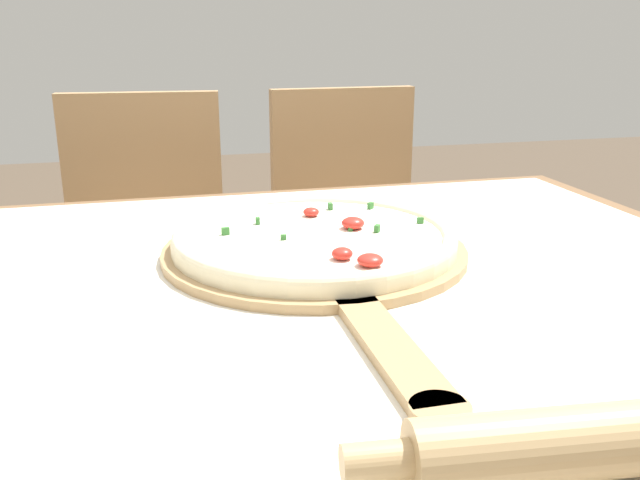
% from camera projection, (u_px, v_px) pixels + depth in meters
% --- Properties ---
extents(dining_table, '(1.15, 1.00, 0.74)m').
position_uv_depth(dining_table, '(344.00, 362.00, 0.86)').
color(dining_table, brown).
rests_on(dining_table, ground_plane).
extents(towel_cloth, '(1.07, 0.92, 0.00)m').
position_uv_depth(towel_cloth, '(345.00, 280.00, 0.82)').
color(towel_cloth, white).
rests_on(towel_cloth, dining_table).
extents(pizza_peel, '(0.40, 0.64, 0.01)m').
position_uv_depth(pizza_peel, '(319.00, 256.00, 0.88)').
color(pizza_peel, tan).
rests_on(pizza_peel, towel_cloth).
extents(pizza, '(0.38, 0.38, 0.03)m').
position_uv_depth(pizza, '(315.00, 237.00, 0.90)').
color(pizza, beige).
rests_on(pizza, pizza_peel).
extents(rolling_pin, '(0.40, 0.08, 0.05)m').
position_uv_depth(rolling_pin, '(628.00, 438.00, 0.46)').
color(rolling_pin, tan).
rests_on(rolling_pin, towel_cloth).
extents(chair_left, '(0.43, 0.43, 0.89)m').
position_uv_depth(chair_left, '(147.00, 253.00, 1.63)').
color(chair_left, tan).
rests_on(chair_left, ground_plane).
extents(chair_right, '(0.41, 0.41, 0.89)m').
position_uv_depth(chair_right, '(352.00, 238.00, 1.76)').
color(chair_right, tan).
rests_on(chair_right, ground_plane).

